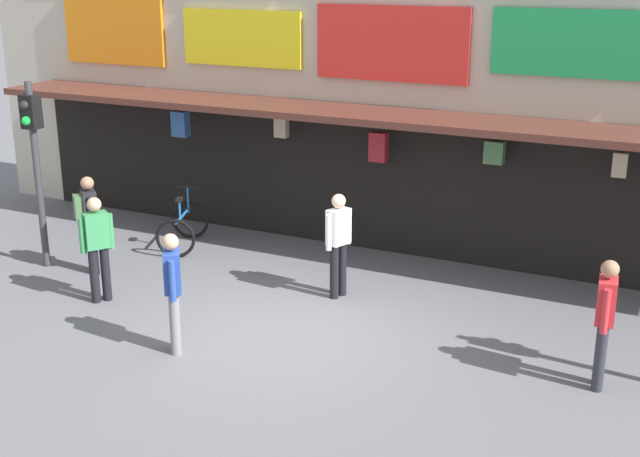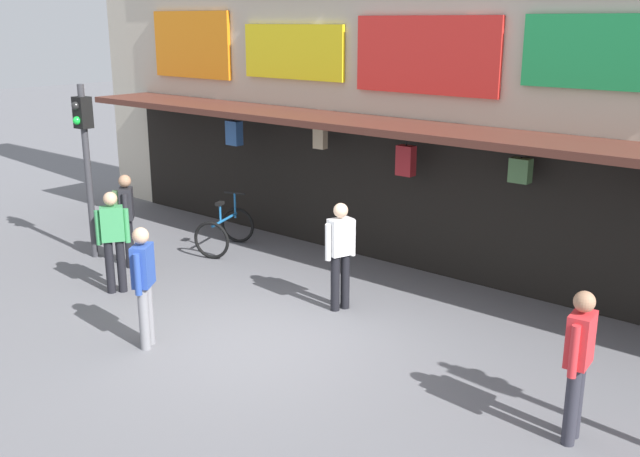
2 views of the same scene
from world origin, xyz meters
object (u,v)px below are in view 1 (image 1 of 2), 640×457
(traffic_light_near, at_px, (34,145))
(pedestrian_in_red, at_px, (89,217))
(pedestrian_in_white, at_px, (338,240))
(pedestrian_in_green, at_px, (605,317))
(pedestrian_in_yellow, at_px, (173,286))
(pedestrian_in_blue, at_px, (97,243))
(bicycle_parked, at_px, (183,227))

(traffic_light_near, height_order, pedestrian_in_red, traffic_light_near)
(pedestrian_in_white, xyz_separation_m, pedestrian_in_green, (4.14, -1.26, 0.00))
(pedestrian_in_green, relative_size, pedestrian_in_yellow, 1.00)
(pedestrian_in_blue, bearing_deg, traffic_light_near, 156.80)
(bicycle_parked, bearing_deg, pedestrian_in_blue, -83.10)
(pedestrian_in_white, xyz_separation_m, pedestrian_in_yellow, (-1.17, -2.73, 0.00))
(pedestrian_in_red, height_order, pedestrian_in_green, same)
(traffic_light_near, xyz_separation_m, pedestrian_in_white, (5.14, 0.97, -1.19))
(bicycle_parked, distance_m, pedestrian_in_red, 1.97)
(bicycle_parked, bearing_deg, traffic_light_near, -130.29)
(traffic_light_near, relative_size, pedestrian_in_yellow, 1.90)
(traffic_light_near, relative_size, pedestrian_in_green, 1.90)
(pedestrian_in_green, bearing_deg, pedestrian_in_blue, -175.90)
(pedestrian_in_white, bearing_deg, pedestrian_in_green, -16.89)
(pedestrian_in_blue, bearing_deg, pedestrian_in_yellow, -24.43)
(traffic_light_near, distance_m, pedestrian_in_blue, 2.39)
(traffic_light_near, bearing_deg, pedestrian_in_yellow, -23.84)
(traffic_light_near, xyz_separation_m, pedestrian_in_green, (9.29, -0.29, -1.19))
(traffic_light_near, bearing_deg, pedestrian_in_red, 6.05)
(pedestrian_in_white, bearing_deg, pedestrian_in_yellow, -113.14)
(traffic_light_near, distance_m, pedestrian_in_yellow, 4.51)
(traffic_light_near, bearing_deg, pedestrian_in_white, 10.68)
(pedestrian_in_white, distance_m, pedestrian_in_blue, 3.70)
(bicycle_parked, height_order, pedestrian_in_blue, pedestrian_in_blue)
(pedestrian_in_red, relative_size, pedestrian_in_blue, 1.00)
(traffic_light_near, relative_size, pedestrian_in_blue, 1.90)
(pedestrian_in_red, bearing_deg, pedestrian_in_white, 11.70)
(traffic_light_near, relative_size, pedestrian_in_red, 1.90)
(traffic_light_near, distance_m, pedestrian_in_white, 5.37)
(pedestrian_in_yellow, bearing_deg, pedestrian_in_blue, 155.57)
(pedestrian_in_white, bearing_deg, bicycle_parked, 165.88)
(traffic_light_near, xyz_separation_m, bicycle_parked, (1.58, 1.87, -1.75))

